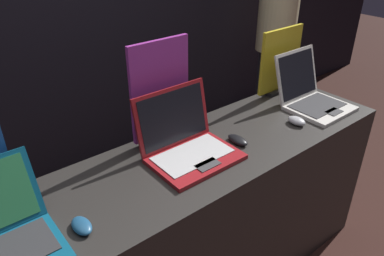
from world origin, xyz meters
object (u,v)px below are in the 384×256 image
at_px(mouse_front, 82,226).
at_px(promo_stand_middle, 160,94).
at_px(laptop_middle, 186,142).
at_px(laptop_back, 311,95).
at_px(promo_stand_back, 280,63).
at_px(person_bystander, 275,41).
at_px(mouse_back, 297,121).
at_px(mouse_middle, 238,140).

distance_m(mouse_front, promo_stand_middle, 0.68).
height_order(mouse_front, laptop_middle, laptop_middle).
bearing_deg(laptop_back, mouse_front, -176.27).
height_order(promo_stand_middle, promo_stand_back, promo_stand_middle).
bearing_deg(promo_stand_back, mouse_front, -166.87).
xyz_separation_m(promo_stand_back, person_bystander, (0.79, 0.68, -0.17)).
bearing_deg(laptop_middle, promo_stand_middle, 90.00).
distance_m(laptop_middle, mouse_back, 0.63).
height_order(mouse_middle, promo_stand_middle, promo_stand_middle).
height_order(mouse_front, promo_stand_middle, promo_stand_middle).
distance_m(mouse_back, person_bystander, 1.43).
distance_m(mouse_middle, promo_stand_middle, 0.42).
height_order(promo_stand_middle, person_bystander, person_bystander).
distance_m(laptop_back, person_bystander, 1.21).
distance_m(laptop_middle, promo_stand_back, 0.88).
bearing_deg(promo_stand_back, person_bystander, 40.65).
height_order(laptop_middle, laptop_back, laptop_back).
bearing_deg(laptop_back, laptop_middle, 176.98).
bearing_deg(mouse_middle, mouse_front, -175.53).
bearing_deg(promo_stand_middle, mouse_middle, -46.27).
relative_size(mouse_front, promo_stand_back, 0.27).
height_order(mouse_front, promo_stand_back, promo_stand_back).
height_order(laptop_back, mouse_back, laptop_back).
height_order(laptop_middle, mouse_back, laptop_middle).
relative_size(laptop_middle, laptop_back, 1.03).
relative_size(laptop_middle, promo_stand_middle, 0.79).
height_order(promo_stand_middle, laptop_back, promo_stand_middle).
bearing_deg(promo_stand_middle, mouse_back, -27.67).
bearing_deg(promo_stand_back, laptop_middle, -167.27).
bearing_deg(mouse_middle, promo_stand_back, 23.93).
xyz_separation_m(mouse_middle, person_bystander, (1.39, 0.94, -0.00)).
distance_m(mouse_middle, mouse_back, 0.37).
bearing_deg(mouse_back, mouse_front, -179.85).
distance_m(laptop_back, mouse_back, 0.25).
relative_size(mouse_middle, person_bystander, 0.07).
relative_size(laptop_back, promo_stand_back, 0.95).
xyz_separation_m(mouse_front, promo_stand_middle, (0.56, 0.33, 0.22)).
bearing_deg(laptop_back, promo_stand_back, 90.00).
xyz_separation_m(laptop_middle, mouse_back, (0.62, -0.13, -0.05)).
xyz_separation_m(mouse_front, mouse_back, (1.18, 0.00, 0.00)).
bearing_deg(mouse_front, promo_stand_back, 13.13).
relative_size(laptop_back, mouse_back, 3.75).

